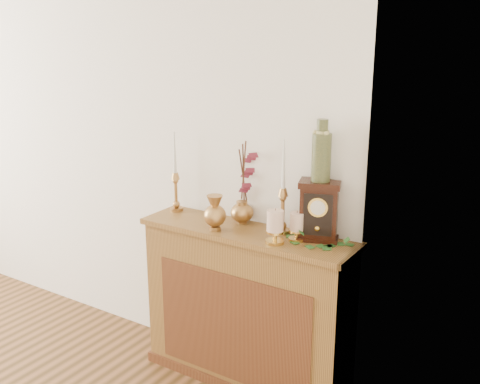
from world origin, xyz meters
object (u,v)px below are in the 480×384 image
Objects in this scene: candlestick_left at (176,185)px; candlestick_center at (283,203)px; bud_vase at (215,213)px; ceramic_vase at (321,154)px; ginger_jar at (247,185)px; mantel_clock at (319,211)px.

candlestick_center reaches higher than candlestick_left.
ceramic_vase is at bearing 18.84° from bud_vase.
bud_vase is 0.63× the size of ceramic_vase.
ginger_jar is (0.47, 0.05, 0.06)m from candlestick_left.
ceramic_vase is (0.92, 0.02, 0.29)m from candlestick_left.
ceramic_vase is at bearing -4.16° from ginger_jar.
ceramic_vase reaches higher than candlestick_left.
ginger_jar is (-0.26, 0.06, 0.05)m from candlestick_center.
candlestick_left is at bearing 158.07° from bud_vase.
bud_vase is (-0.33, -0.16, -0.07)m from candlestick_center.
candlestick_left is at bearing 162.35° from mantel_clock.
mantel_clock is (0.20, 0.02, -0.01)m from candlestick_center.
candlestick_center reaches higher than bud_vase.
candlestick_center is at bearing 25.50° from bud_vase.
mantel_clock is (0.53, 0.18, 0.06)m from bud_vase.
ginger_jar is at bearing 6.55° from candlestick_left.
bud_vase is 0.56m from mantel_clock.
ceramic_vase is at bearing 1.26° from candlestick_left.
bud_vase is 0.66m from ceramic_vase.
candlestick_center is at bearing -12.37° from ginger_jar.
candlestick_left reaches higher than bud_vase.
bud_vase is 0.25m from ginger_jar.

